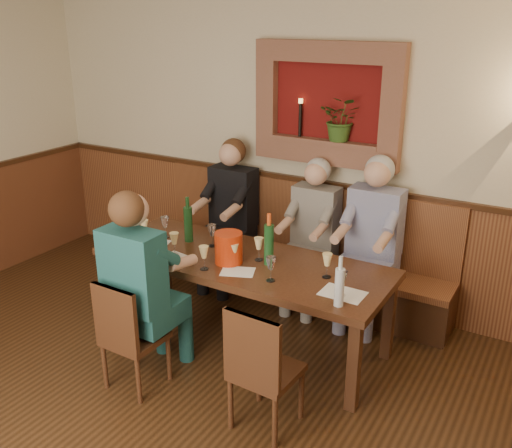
{
  "coord_description": "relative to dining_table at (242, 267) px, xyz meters",
  "views": [
    {
      "loc": [
        2.22,
        -1.69,
        2.6
      ],
      "look_at": [
        0.1,
        1.9,
        1.05
      ],
      "focal_mm": 40.0,
      "sensor_mm": 36.0,
      "label": 1
    }
  ],
  "objects": [
    {
      "name": "wine_glass_9",
      "position": [
        -0.82,
        0.05,
        0.17
      ],
      "size": [
        0.08,
        0.08,
        0.19
      ],
      "primitive_type": null,
      "color": "white",
      "rests_on": "dining_table"
    },
    {
      "name": "water_bottle",
      "position": [
        0.97,
        -0.33,
        0.22
      ],
      "size": [
        0.08,
        0.08,
        0.36
      ],
      "rotation": [
        0.0,
        0.0,
        0.31
      ],
      "color": "silver",
      "rests_on": "dining_table"
    },
    {
      "name": "person_bench_right",
      "position": [
        0.77,
        0.84,
        -0.05
      ],
      "size": [
        0.45,
        0.55,
        1.5
      ],
      "color": "navy",
      "rests_on": "ground"
    },
    {
      "name": "tasting_sheet_c",
      "position": [
        0.93,
        -0.15,
        0.08
      ],
      "size": [
        0.31,
        0.22,
        0.0
      ],
      "primitive_type": "cube",
      "rotation": [
        0.0,
        0.0,
        -0.01
      ],
      "color": "white",
      "rests_on": "dining_table"
    },
    {
      "name": "wine_glass_0",
      "position": [
        0.13,
        0.04,
        0.17
      ],
      "size": [
        0.08,
        0.08,
        0.19
      ],
      "primitive_type": null,
      "color": "#FFE798",
      "rests_on": "dining_table"
    },
    {
      "name": "room_shell",
      "position": [
        0.0,
        -1.85,
        1.21
      ],
      "size": [
        6.04,
        6.04,
        2.82
      ],
      "color": "beige",
      "rests_on": "ground"
    },
    {
      "name": "tasting_sheet_d",
      "position": [
        -0.45,
        -0.26,
        0.08
      ],
      "size": [
        0.3,
        0.23,
        0.0
      ],
      "primitive_type": "cube",
      "rotation": [
        0.0,
        0.0,
        -0.17
      ],
      "color": "white",
      "rests_on": "dining_table"
    },
    {
      "name": "wine_glass_7",
      "position": [
        0.93,
        -0.19,
        0.17
      ],
      "size": [
        0.08,
        0.08,
        0.19
      ],
      "primitive_type": null,
      "color": "white",
      "rests_on": "dining_table"
    },
    {
      "name": "chair_near_left",
      "position": [
        -0.35,
        -0.92,
        -0.42
      ],
      "size": [
        0.39,
        0.39,
        0.87
      ],
      "rotation": [
        0.0,
        0.0,
        -0.02
      ],
      "color": "#391D11",
      "rests_on": "ground"
    },
    {
      "name": "wine_bottle_green_b",
      "position": [
        -0.59,
        0.09,
        0.24
      ],
      "size": [
        0.08,
        0.08,
        0.4
      ],
      "rotation": [
        0.0,
        0.0,
        -0.03
      ],
      "color": "#19471E",
      "rests_on": "dining_table"
    },
    {
      "name": "tasting_sheet_a",
      "position": [
        -0.84,
        -0.12,
        0.08
      ],
      "size": [
        0.35,
        0.29,
        0.0
      ],
      "primitive_type": "cube",
      "rotation": [
        0.0,
        0.0,
        0.29
      ],
      "color": "white",
      "rests_on": "dining_table"
    },
    {
      "name": "person_bench_left",
      "position": [
        -0.68,
        0.84,
        -0.06
      ],
      "size": [
        0.44,
        0.55,
        1.48
      ],
      "color": "black",
      "rests_on": "ground"
    },
    {
      "name": "wine_glass_4",
      "position": [
        -0.14,
        -0.32,
        0.17
      ],
      "size": [
        0.08,
        0.08,
        0.19
      ],
      "primitive_type": null,
      "color": "#FFE798",
      "rests_on": "dining_table"
    },
    {
      "name": "wine_glass_1",
      "position": [
        -0.92,
        -0.1,
        0.17
      ],
      "size": [
        0.08,
        0.08,
        0.19
      ],
      "primitive_type": null,
      "color": "#FFE798",
      "rests_on": "dining_table"
    },
    {
      "name": "wainscoting",
      "position": [
        0.0,
        -1.85,
        -0.09
      ],
      "size": [
        6.02,
        6.02,
        1.15
      ],
      "color": "#582B19",
      "rests_on": "ground"
    },
    {
      "name": "person_chair_front",
      "position": [
        -0.35,
        -0.78,
        -0.05
      ],
      "size": [
        0.45,
        0.55,
        1.49
      ],
      "color": "#16384E",
      "rests_on": "ground"
    },
    {
      "name": "wine_glass_5",
      "position": [
        -0.51,
        -0.21,
        0.17
      ],
      "size": [
        0.08,
        0.08,
        0.19
      ],
      "primitive_type": null,
      "color": "#FFE798",
      "rests_on": "dining_table"
    },
    {
      "name": "chair_near_right",
      "position": [
        0.68,
        -0.82,
        -0.41
      ],
      "size": [
        0.42,
        0.42,
        0.9
      ],
      "rotation": [
        0.0,
        0.0,
        -0.05
      ],
      "color": "#391D11",
      "rests_on": "ground"
    },
    {
      "name": "spittoon_bucket",
      "position": [
        -0.05,
        -0.11,
        0.2
      ],
      "size": [
        0.23,
        0.23,
        0.25
      ],
      "primitive_type": "cylinder",
      "rotation": [
        0.0,
        0.0,
        0.05
      ],
      "color": "red",
      "rests_on": "dining_table"
    },
    {
      "name": "wine_glass_2",
      "position": [
        0.39,
        -0.23,
        0.17
      ],
      "size": [
        0.08,
        0.08,
        0.19
      ],
      "primitive_type": null,
      "color": "white",
      "rests_on": "dining_table"
    },
    {
      "name": "wine_bottle_green_a",
      "position": [
        0.23,
        0.02,
        0.25
      ],
      "size": [
        0.09,
        0.09,
        0.42
      ],
      "rotation": [
        0.0,
        0.0,
        -0.28
      ],
      "color": "#19471E",
      "rests_on": "dining_table"
    },
    {
      "name": "dining_table",
      "position": [
        0.0,
        0.0,
        0.0
      ],
      "size": [
        2.4,
        0.9,
        0.75
      ],
      "color": "#391D11",
      "rests_on": "ground"
    },
    {
      "name": "wall_niche",
      "position": [
        0.24,
        1.09,
        1.13
      ],
      "size": [
        1.36,
        0.3,
        1.06
      ],
      "color": "#610F0D",
      "rests_on": "ground"
    },
    {
      "name": "person_bench_mid",
      "position": [
        0.21,
        0.84,
        -0.1
      ],
      "size": [
        0.41,
        0.5,
        1.4
      ],
      "color": "#5F5B57",
      "rests_on": "ground"
    },
    {
      "name": "wine_glass_8",
      "position": [
        0.72,
        0.03,
        0.17
      ],
      "size": [
        0.08,
        0.08,
        0.19
      ],
      "primitive_type": null,
      "color": "#FFE798",
      "rests_on": "dining_table"
    },
    {
      "name": "tasting_sheet_b",
      "position": [
        0.1,
        -0.22,
        0.08
      ],
      "size": [
        0.3,
        0.26,
        0.0
      ],
      "primitive_type": "cube",
      "rotation": [
        0.0,
        0.0,
        0.39
      ],
      "color": "white",
      "rests_on": "dining_table"
    },
    {
      "name": "wine_glass_6",
      "position": [
        0.02,
        -0.15,
        0.17
      ],
      "size": [
        0.08,
        0.08,
        0.19
      ],
      "primitive_type": null,
      "color": "#FFE798",
      "rests_on": "dining_table"
    },
    {
      "name": "wine_glass_3",
      "position": [
        -0.36,
        0.1,
        0.17
      ],
      "size": [
        0.08,
        0.08,
        0.19
      ],
      "primitive_type": null,
      "color": "white",
      "rests_on": "dining_table"
    },
    {
      "name": "bench",
      "position": [
        0.0,
        0.94,
        -0.35
      ],
      "size": [
        3.0,
        0.45,
        1.11
      ],
      "color": "#381E0F",
      "rests_on": "ground"
    }
  ]
}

